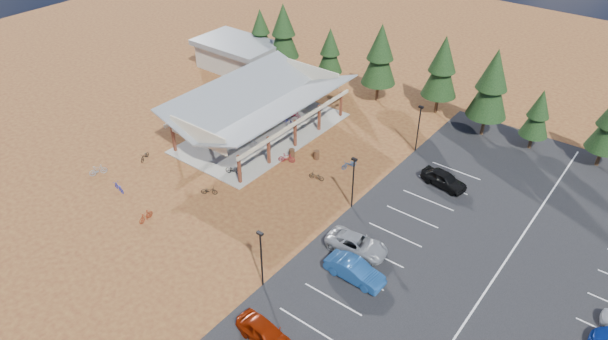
# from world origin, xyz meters

# --- Properties ---
(ground) EXTENTS (140.00, 140.00, 0.00)m
(ground) POSITION_xyz_m (0.00, 0.00, 0.00)
(ground) COLOR #5E2918
(ground) RESTS_ON ground
(asphalt_lot) EXTENTS (27.00, 44.00, 0.04)m
(asphalt_lot) POSITION_xyz_m (18.50, 3.00, 0.02)
(asphalt_lot) COLOR black
(asphalt_lot) RESTS_ON ground
(concrete_pad) EXTENTS (10.60, 18.60, 0.10)m
(concrete_pad) POSITION_xyz_m (-10.00, 7.00, 0.05)
(concrete_pad) COLOR gray
(concrete_pad) RESTS_ON ground
(bike_pavilion) EXTENTS (11.65, 19.40, 4.97)m
(bike_pavilion) POSITION_xyz_m (-10.00, 7.00, 3.82)
(bike_pavilion) COLOR #542118
(bike_pavilion) RESTS_ON concrete_pad
(outbuilding) EXTENTS (11.00, 7.00, 3.90)m
(outbuilding) POSITION_xyz_m (-24.00, 18.00, 2.03)
(outbuilding) COLOR #ADA593
(outbuilding) RESTS_ON ground
(lamp_post_0) EXTENTS (0.50, 0.25, 5.14)m
(lamp_post_0) POSITION_xyz_m (5.00, -10.00, 2.98)
(lamp_post_0) COLOR black
(lamp_post_0) RESTS_ON ground
(lamp_post_1) EXTENTS (0.50, 0.25, 5.14)m
(lamp_post_1) POSITION_xyz_m (5.00, 2.00, 2.98)
(lamp_post_1) COLOR black
(lamp_post_1) RESTS_ON ground
(lamp_post_2) EXTENTS (0.50, 0.25, 5.14)m
(lamp_post_2) POSITION_xyz_m (5.00, 14.00, 2.98)
(lamp_post_2) COLOR black
(lamp_post_2) RESTS_ON ground
(trash_bin_0) EXTENTS (0.60, 0.60, 0.90)m
(trash_bin_0) POSITION_xyz_m (-4.39, 5.15, 0.45)
(trash_bin_0) COLOR #452A18
(trash_bin_0) RESTS_ON ground
(trash_bin_1) EXTENTS (0.60, 0.60, 0.90)m
(trash_bin_1) POSITION_xyz_m (-2.22, 6.44, 0.45)
(trash_bin_1) COLOR #452A18
(trash_bin_1) RESTS_ON ground
(pine_0) EXTENTS (3.23, 3.23, 7.52)m
(pine_0) POSITION_xyz_m (-23.01, 21.69, 4.59)
(pine_0) COLOR #382314
(pine_0) RESTS_ON ground
(pine_1) EXTENTS (3.98, 3.98, 9.27)m
(pine_1) POSITION_xyz_m (-18.43, 21.02, 5.66)
(pine_1) COLOR #382314
(pine_1) RESTS_ON ground
(pine_2) EXTENTS (3.20, 3.20, 7.46)m
(pine_2) POSITION_xyz_m (-11.37, 21.49, 4.55)
(pine_2) COLOR #382314
(pine_2) RESTS_ON ground
(pine_3) EXTENTS (4.09, 4.09, 9.53)m
(pine_3) POSITION_xyz_m (-4.26, 21.47, 5.82)
(pine_3) COLOR #382314
(pine_3) RESTS_ON ground
(pine_4) EXTENTS (3.99, 3.99, 9.29)m
(pine_4) POSITION_xyz_m (2.85, 22.95, 5.67)
(pine_4) COLOR #382314
(pine_4) RESTS_ON ground
(pine_5) EXTENTS (4.22, 4.22, 9.83)m
(pine_5) POSITION_xyz_m (9.14, 21.32, 6.01)
(pine_5) COLOR #382314
(pine_5) RESTS_ON ground
(pine_6) EXTENTS (2.87, 2.87, 6.69)m
(pine_6) POSITION_xyz_m (14.20, 21.71, 4.08)
(pine_6) COLOR #382314
(pine_6) RESTS_ON ground
(bike_0) EXTENTS (1.63, 0.91, 0.81)m
(bike_0) POSITION_xyz_m (-12.68, 2.39, 0.51)
(bike_0) COLOR black
(bike_0) RESTS_ON concrete_pad
(bike_1) EXTENTS (1.57, 0.74, 0.91)m
(bike_1) POSITION_xyz_m (-12.87, 4.42, 0.55)
(bike_1) COLOR gray
(bike_1) RESTS_ON concrete_pad
(bike_2) EXTENTS (1.93, 0.94, 0.97)m
(bike_2) POSITION_xyz_m (-12.60, 8.98, 0.58)
(bike_2) COLOR #131A96
(bike_2) RESTS_ON concrete_pad
(bike_3) EXTENTS (1.83, 0.61, 1.08)m
(bike_3) POSITION_xyz_m (-11.93, 11.77, 0.64)
(bike_3) COLOR maroon
(bike_3) RESTS_ON concrete_pad
(bike_4) EXTENTS (1.88, 1.08, 0.94)m
(bike_4) POSITION_xyz_m (-6.81, -0.80, 0.57)
(bike_4) COLOR black
(bike_4) RESTS_ON concrete_pad
(bike_5) EXTENTS (1.84, 0.83, 1.07)m
(bike_5) POSITION_xyz_m (-9.06, 4.40, 0.63)
(bike_5) COLOR #9EA2A7
(bike_5) RESTS_ON concrete_pad
(bike_6) EXTENTS (1.95, 1.09, 0.97)m
(bike_6) POSITION_xyz_m (-8.87, 10.13, 0.58)
(bike_6) COLOR #1B2395
(bike_6) RESTS_ON concrete_pad
(bike_7) EXTENTS (1.62, 0.47, 0.97)m
(bike_7) POSITION_xyz_m (-9.12, 11.66, 0.59)
(bike_7) COLOR maroon
(bike_7) RESTS_ON concrete_pad
(bike_8) EXTENTS (1.16, 1.67, 0.83)m
(bike_8) POSITION_xyz_m (-15.84, -4.32, 0.42)
(bike_8) COLOR black
(bike_8) RESTS_ON ground
(bike_9) EXTENTS (1.15, 1.78, 1.04)m
(bike_9) POSITION_xyz_m (-17.25, -8.82, 0.52)
(bike_9) COLOR gray
(bike_9) RESTS_ON ground
(bike_10) EXTENTS (1.71, 0.84, 0.86)m
(bike_10) POSITION_xyz_m (-13.41, -9.25, 0.43)
(bike_10) COLOR #111C96
(bike_10) RESTS_ON ground
(bike_11) EXTENTS (0.68, 1.65, 0.96)m
(bike_11) POSITION_xyz_m (-7.99, -10.47, 0.48)
(bike_11) COLOR maroon
(bike_11) RESTS_ON ground
(bike_12) EXTENTS (1.60, 1.29, 0.81)m
(bike_12) POSITION_xyz_m (-6.42, -4.46, 0.41)
(bike_12) COLOR black
(bike_12) RESTS_ON ground
(bike_14) EXTENTS (1.24, 1.83, 0.91)m
(bike_14) POSITION_xyz_m (1.38, 7.03, 0.46)
(bike_14) COLOR #164A89
(bike_14) RESTS_ON ground
(bike_15) EXTENTS (1.73, 1.25, 1.03)m
(bike_15) POSITION_xyz_m (-4.16, 4.07, 0.51)
(bike_15) COLOR maroon
(bike_15) RESTS_ON ground
(bike_16) EXTENTS (1.62, 0.85, 0.81)m
(bike_16) POSITION_xyz_m (-0.01, 3.45, 0.41)
(bike_16) COLOR black
(bike_16) RESTS_ON ground
(car_0) EXTENTS (4.66, 2.27, 1.53)m
(car_0) POSITION_xyz_m (8.55, -13.76, 0.81)
(car_0) COLOR maroon
(car_0) RESTS_ON asphalt_lot
(car_1) EXTENTS (4.77, 1.69, 1.57)m
(car_1) POSITION_xyz_m (10.07, -5.27, 0.82)
(car_1) COLOR navy
(car_1) RESTS_ON asphalt_lot
(car_2) EXTENTS (5.28, 2.85, 1.41)m
(car_2) POSITION_xyz_m (8.53, -2.62, 0.74)
(car_2) COLOR gray
(car_2) RESTS_ON asphalt_lot
(car_4) EXTENTS (4.63, 2.38, 1.51)m
(car_4) POSITION_xyz_m (10.07, 9.91, 0.79)
(car_4) COLOR black
(car_4) RESTS_ON asphalt_lot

